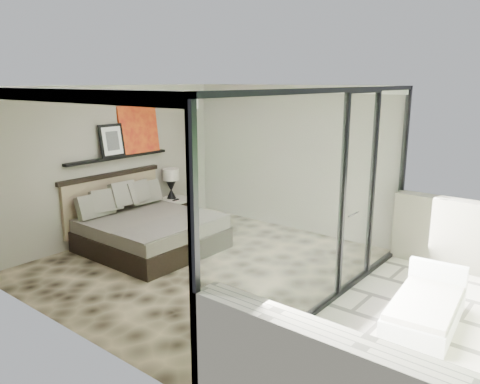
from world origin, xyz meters
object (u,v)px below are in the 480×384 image
Objects in this scene: bed at (147,229)px; nightstand at (176,210)px; lounger at (426,309)px; table_lamp at (171,180)px.

bed is 1.54m from nightstand.
bed is 4.69m from lounger.
bed is at bearing -58.20° from nightstand.
bed is at bearing -59.70° from table_lamp.
bed is 1.41× the size of lounger.
bed is 3.44× the size of table_lamp.
bed reaches higher than lounger.
table_lamp is (-0.77, 1.31, 0.57)m from bed.
bed is 1.62m from table_lamp.
bed is 3.83× the size of nightstand.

